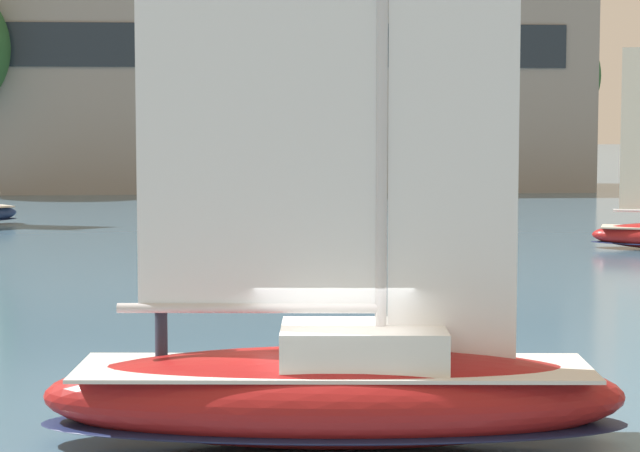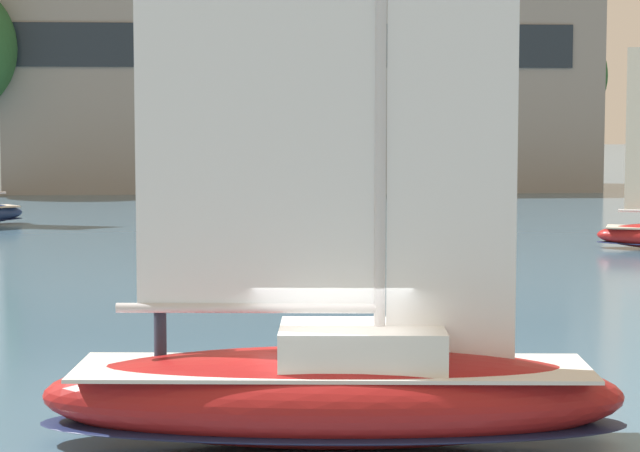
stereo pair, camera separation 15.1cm
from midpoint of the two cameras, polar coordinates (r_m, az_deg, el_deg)
The scene contains 4 objects.
ground_plane at distance 19.89m, azimuth 0.80°, elevation -9.99°, with size 400.00×400.00×0.00m, color #42667F.
waterfront_building at distance 88.12m, azimuth -2.70°, elevation 7.71°, with size 46.76×13.88×18.35m.
tree_shore_center at distance 88.85m, azimuth 11.31°, elevation 6.72°, with size 5.46×5.46×11.24m.
sailboat_main at distance 19.65m, azimuth 0.83°, elevation -7.13°, with size 9.41×3.31×12.69m.
Camera 2 is at (-1.46, -19.15, 5.17)m, focal length 70.00 mm.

